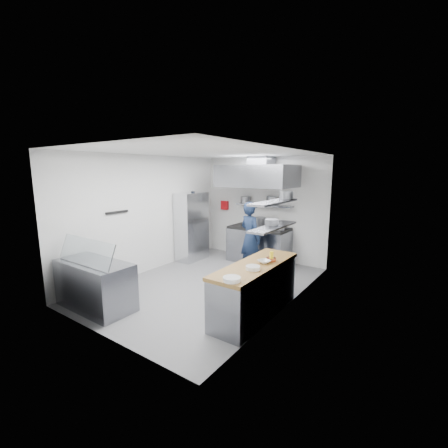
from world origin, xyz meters
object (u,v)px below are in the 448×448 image
Objects in this scene: gas_range at (259,246)px; display_case at (95,285)px; chef at (250,237)px; wire_rack at (192,227)px.

gas_range is 1.07× the size of display_case.
display_case is (-1.10, -4.10, -0.03)m from gas_range.
wire_rack is (-1.82, -0.03, 0.07)m from chef.
gas_range reaches higher than display_case.
chef is (0.19, -0.81, 0.41)m from gas_range.
wire_rack is at bearing 99.25° from display_case.
chef reaches higher than gas_range.
gas_range is 0.86× the size of wire_rack.
wire_rack is 1.23× the size of display_case.
chef is at bearing 0.99° from wire_rack.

